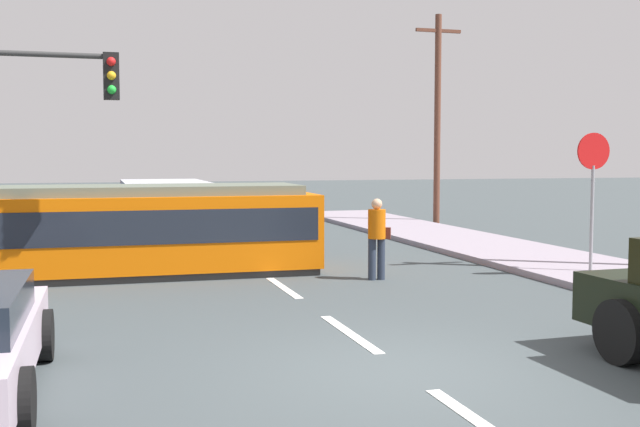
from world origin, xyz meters
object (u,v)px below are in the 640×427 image
parked_sedan_far (52,213)px  city_bus (165,206)px  pedestrian_crossing (377,234)px  stop_sign (593,173)px  parked_sedan_mid (17,232)px  utility_pole_mid (437,115)px  traffic_light_mast (28,119)px  streetcar_tram (153,228)px

parked_sedan_far → city_bus: bearing=-45.3°
pedestrian_crossing → stop_sign: stop_sign is taller
parked_sedan_mid → utility_pole_mid: (14.34, 5.87, 3.46)m
pedestrian_crossing → parked_sedan_mid: (-7.43, 6.06, -0.32)m
parked_sedan_far → traffic_light_mast: traffic_light_mast is taller
parked_sedan_mid → utility_pole_mid: bearing=22.3°
parked_sedan_far → stop_sign: stop_sign is taller
streetcar_tram → utility_pole_mid: size_ratio=0.90×
parked_sedan_mid → stop_sign: bearing=-30.7°
streetcar_tram → stop_sign: bearing=-19.2°
stop_sign → streetcar_tram: bearing=160.8°
city_bus → parked_sedan_far: size_ratio=1.21×
parked_sedan_far → utility_pole_mid: size_ratio=0.53×
parked_sedan_far → utility_pole_mid: 14.28m
parked_sedan_mid → parked_sedan_far: size_ratio=1.09×
city_bus → utility_pole_mid: size_ratio=0.64×
pedestrian_crossing → traffic_light_mast: traffic_light_mast is taller
pedestrian_crossing → utility_pole_mid: 14.14m
stop_sign → city_bus: bearing=127.4°
traffic_light_mast → pedestrian_crossing: bearing=1.4°
pedestrian_crossing → parked_sedan_far: 14.59m
parked_sedan_mid → traffic_light_mast: bearing=-82.7°
streetcar_tram → parked_sedan_mid: size_ratio=1.54×
parked_sedan_mid → traffic_light_mast: traffic_light_mast is taller
streetcar_tram → utility_pole_mid: utility_pole_mid is taller
city_bus → parked_sedan_mid: bearing=-140.6°
utility_pole_mid → parked_sedan_far: bearing=176.2°
city_bus → traffic_light_mast: traffic_light_mast is taller
traffic_light_mast → stop_sign: bearing=-4.2°
city_bus → parked_sedan_far: city_bus is taller
city_bus → pedestrian_crossing: bearing=-69.7°
city_bus → parked_sedan_far: (-3.47, 3.51, -0.39)m
city_bus → utility_pole_mid: (10.36, 2.60, 3.08)m
streetcar_tram → traffic_light_mast: 3.89m
stop_sign → parked_sedan_mid: bearing=149.3°
city_bus → stop_sign: stop_sign is taller
parked_sedan_mid → utility_pole_mid: size_ratio=0.58×
city_bus → traffic_light_mast: bearing=-108.5°
city_bus → utility_pole_mid: 11.11m
stop_sign → utility_pole_mid: bearing=79.1°
stop_sign → utility_pole_mid: utility_pole_mid is taller
pedestrian_crossing → city_bus: bearing=110.3°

